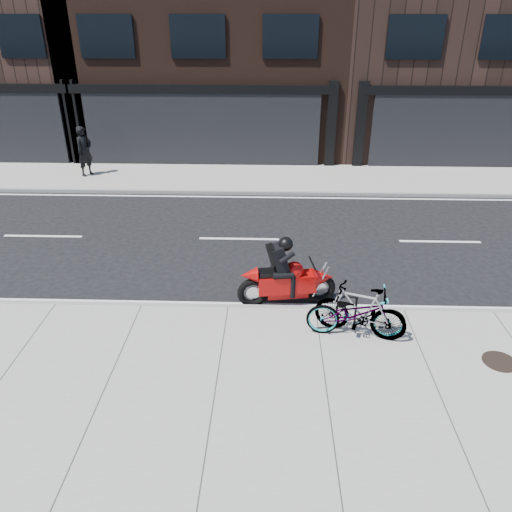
{
  "coord_description": "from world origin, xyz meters",
  "views": [
    {
      "loc": [
        0.96,
        -11.62,
        6.32
      ],
      "look_at": [
        0.61,
        -0.9,
        0.9
      ],
      "focal_mm": 35.0,
      "sensor_mm": 36.0,
      "label": 1
    }
  ],
  "objects_px": {
    "bicycle_front": "(356,313)",
    "bike_rack": "(346,307)",
    "motorcycle": "(291,277)",
    "manhole_cover": "(500,361)",
    "bicycle_rear": "(360,311)",
    "pedestrian": "(85,151)"
  },
  "relations": [
    {
      "from": "bike_rack",
      "to": "bicycle_rear",
      "type": "bearing_deg",
      "value": -56.27
    },
    {
      "from": "bike_rack",
      "to": "bicycle_front",
      "type": "xyz_separation_m",
      "value": [
        0.14,
        -0.37,
        0.1
      ]
    },
    {
      "from": "bicycle_rear",
      "to": "motorcycle",
      "type": "xyz_separation_m",
      "value": [
        -1.37,
        1.36,
        0.0
      ]
    },
    {
      "from": "bike_rack",
      "to": "bicycle_rear",
      "type": "height_order",
      "value": "bicycle_rear"
    },
    {
      "from": "motorcycle",
      "to": "pedestrian",
      "type": "distance_m",
      "value": 12.24
    },
    {
      "from": "bike_rack",
      "to": "motorcycle",
      "type": "xyz_separation_m",
      "value": [
        -1.15,
        1.02,
        0.14
      ]
    },
    {
      "from": "bicycle_front",
      "to": "bicycle_rear",
      "type": "height_order",
      "value": "bicycle_rear"
    },
    {
      "from": "bike_rack",
      "to": "bicycle_front",
      "type": "bearing_deg",
      "value": -69.01
    },
    {
      "from": "bicycle_front",
      "to": "bike_rack",
      "type": "bearing_deg",
      "value": 25.64
    },
    {
      "from": "manhole_cover",
      "to": "bike_rack",
      "type": "bearing_deg",
      "value": 157.53
    },
    {
      "from": "motorcycle",
      "to": "bicycle_rear",
      "type": "bearing_deg",
      "value": -53.35
    },
    {
      "from": "bike_rack",
      "to": "motorcycle",
      "type": "relative_size",
      "value": 0.32
    },
    {
      "from": "motorcycle",
      "to": "manhole_cover",
      "type": "distance_m",
      "value": 4.59
    },
    {
      "from": "motorcycle",
      "to": "pedestrian",
      "type": "height_order",
      "value": "pedestrian"
    },
    {
      "from": "manhole_cover",
      "to": "bicycle_rear",
      "type": "bearing_deg",
      "value": 162.25
    },
    {
      "from": "bicycle_rear",
      "to": "motorcycle",
      "type": "bearing_deg",
      "value": -115.21
    },
    {
      "from": "bicycle_rear",
      "to": "pedestrian",
      "type": "height_order",
      "value": "pedestrian"
    },
    {
      "from": "bicycle_rear",
      "to": "manhole_cover",
      "type": "relative_size",
      "value": 2.89
    },
    {
      "from": "bicycle_rear",
      "to": "manhole_cover",
      "type": "xyz_separation_m",
      "value": [
        2.62,
        -0.84,
        -0.57
      ]
    },
    {
      "from": "bicycle_rear",
      "to": "pedestrian",
      "type": "relative_size",
      "value": 0.97
    },
    {
      "from": "bike_rack",
      "to": "bicycle_rear",
      "type": "xyz_separation_m",
      "value": [
        0.23,
        -0.34,
        0.14
      ]
    },
    {
      "from": "motorcycle",
      "to": "pedestrian",
      "type": "bearing_deg",
      "value": 121.88
    }
  ]
}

